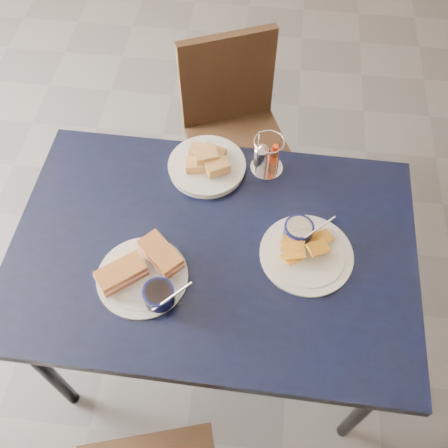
# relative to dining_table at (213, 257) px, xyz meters

# --- Properties ---
(ground) EXTENTS (6.00, 6.00, 0.00)m
(ground) POSITION_rel_dining_table_xyz_m (-0.07, 0.19, -0.69)
(ground) COLOR #515256
(ground) RESTS_ON ground
(dining_table) EXTENTS (1.25, 0.84, 0.75)m
(dining_table) POSITION_rel_dining_table_xyz_m (0.00, 0.00, 0.00)
(dining_table) COLOR black
(dining_table) RESTS_ON ground
(chair_far) EXTENTS (0.53, 0.53, 0.86)m
(chair_far) POSITION_rel_dining_table_xyz_m (0.01, 0.79, -0.19)
(chair_far) COLOR black
(chair_far) RESTS_ON ground
(sandwich_plate) EXTENTS (0.30, 0.28, 0.12)m
(sandwich_plate) POSITION_rel_dining_table_xyz_m (-0.18, -0.13, 0.09)
(sandwich_plate) COLOR white
(sandwich_plate) RESTS_ON dining_table
(plantain_plate) EXTENTS (0.28, 0.28, 0.12)m
(plantain_plate) POSITION_rel_dining_table_xyz_m (0.27, 0.02, 0.08)
(plantain_plate) COLOR white
(plantain_plate) RESTS_ON dining_table
(bread_basket) EXTENTS (0.26, 0.26, 0.08)m
(bread_basket) POSITION_rel_dining_table_xyz_m (-0.06, 0.30, 0.09)
(bread_basket) COLOR white
(bread_basket) RESTS_ON dining_table
(condiment_caddy) EXTENTS (0.11, 0.11, 0.14)m
(condiment_caddy) POSITION_rel_dining_table_xyz_m (0.14, 0.33, 0.12)
(condiment_caddy) COLOR silver
(condiment_caddy) RESTS_ON dining_table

